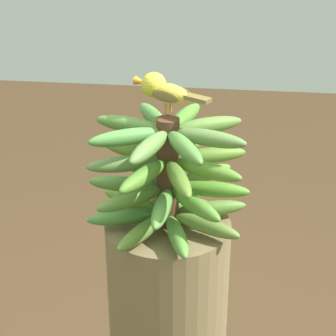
{
  "coord_description": "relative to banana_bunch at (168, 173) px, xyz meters",
  "views": [
    {
      "loc": [
        -0.14,
        1.09,
        1.68
      ],
      "look_at": [
        0.0,
        0.0,
        1.15
      ],
      "focal_mm": 64.95,
      "sensor_mm": 36.0,
      "label": 1
    }
  ],
  "objects": [
    {
      "name": "banana_bunch",
      "position": [
        0.0,
        0.0,
        0.0
      ],
      "size": [
        0.33,
        0.33,
        0.24
      ],
      "color": "#4C2D1E",
      "rests_on": "banana_tree"
    },
    {
      "name": "perched_bird",
      "position": [
        0.02,
        -0.04,
        0.16
      ],
      "size": [
        0.16,
        0.11,
        0.08
      ],
      "color": "#C68933",
      "rests_on": "banana_bunch"
    }
  ]
}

